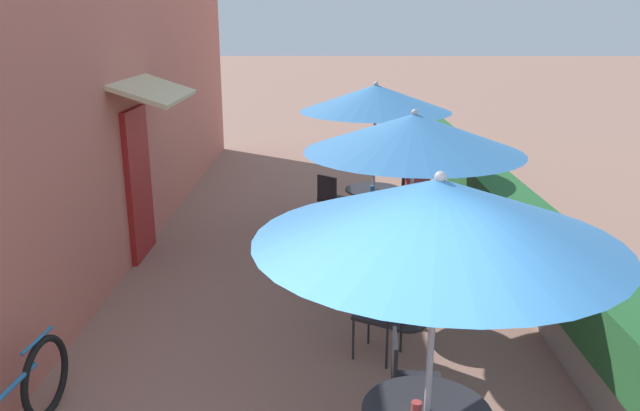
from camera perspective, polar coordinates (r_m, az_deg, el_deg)
cafe_facade_wall at (r=9.46m, az=-16.68°, el=8.90°), size 0.98×14.05×4.20m
planter_hedge at (r=9.76m, az=15.51°, el=-0.14°), size 0.60×13.05×1.01m
patio_umbrella_near at (r=3.79m, az=10.76°, el=-0.49°), size 2.25×2.25×2.38m
cafe_chair_near_left at (r=5.16m, az=8.02°, el=-15.37°), size 0.43×0.43×0.87m
coffee_cup_near at (r=4.33m, az=8.80°, el=-17.84°), size 0.07×0.07×0.09m
patio_table_mid at (r=6.86m, az=8.02°, el=-6.40°), size 0.87×0.87×0.76m
patio_umbrella_mid at (r=6.42m, az=8.58°, el=6.56°), size 2.25×2.25×2.38m
cafe_chair_mid_left at (r=7.59m, az=9.62°, el=-4.69°), size 0.54×0.54×0.87m
cafe_chair_mid_right at (r=6.21m, az=6.00°, el=-9.51°), size 0.54×0.54×0.87m
coffee_cup_mid at (r=6.89m, az=7.85°, el=-4.31°), size 0.07×0.07×0.09m
patio_table_far at (r=9.66m, az=4.88°, el=0.49°), size 0.87×0.87×0.76m
patio_umbrella_far at (r=9.35m, az=5.11°, el=9.74°), size 2.25×2.25×2.38m
cafe_chair_far_left at (r=10.08m, az=8.69°, el=0.69°), size 0.51×0.51×0.87m
seated_patron_far_left at (r=9.94m, az=9.04°, el=1.47°), size 0.44×0.49×1.25m
cafe_chair_far_right at (r=10.06m, az=1.03°, el=0.86°), size 0.56×0.56×0.87m
cafe_chair_far_back at (r=8.93m, az=4.88°, el=-1.25°), size 0.46×0.46×0.87m
coffee_cup_far at (r=9.44m, az=4.78°, el=1.53°), size 0.07×0.07×0.09m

